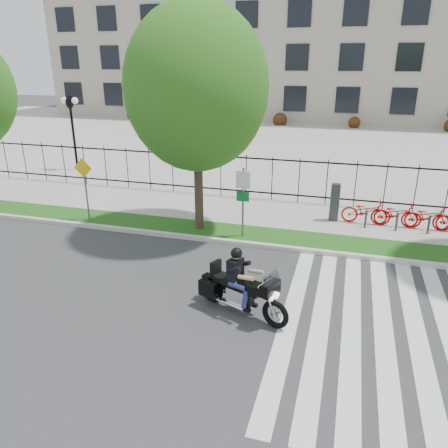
# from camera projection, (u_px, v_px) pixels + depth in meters

# --- Properties ---
(ground) EXTENTS (120.00, 120.00, 0.00)m
(ground) POSITION_uv_depth(u_px,v_px,m) (208.00, 304.00, 11.68)
(ground) COLOR #343437
(ground) RESTS_ON ground
(curb) EXTENTS (60.00, 0.20, 0.15)m
(curb) POSITION_uv_depth(u_px,v_px,m) (245.00, 243.00, 15.34)
(curb) COLOR #BCB9B1
(curb) RESTS_ON ground
(grass_verge) EXTENTS (60.00, 1.50, 0.15)m
(grass_verge) POSITION_uv_depth(u_px,v_px,m) (250.00, 235.00, 16.10)
(grass_verge) COLOR #1B4B12
(grass_verge) RESTS_ON ground
(sidewalk) EXTENTS (60.00, 3.50, 0.15)m
(sidewalk) POSITION_uv_depth(u_px,v_px,m) (264.00, 213.00, 18.34)
(sidewalk) COLOR gray
(sidewalk) RESTS_ON ground
(plaza) EXTENTS (80.00, 34.00, 0.10)m
(plaza) POSITION_uv_depth(u_px,v_px,m) (308.00, 142.00, 34.11)
(plaza) COLOR gray
(plaza) RESTS_ON ground
(crosswalk_stripes) EXTENTS (5.70, 8.00, 0.01)m
(crosswalk_stripes) POSITION_uv_depth(u_px,v_px,m) (400.00, 334.00, 10.42)
(crosswalk_stripes) COLOR silver
(crosswalk_stripes) RESTS_ON ground
(iron_fence) EXTENTS (30.00, 0.06, 2.00)m
(iron_fence) POSITION_uv_depth(u_px,v_px,m) (272.00, 178.00, 19.53)
(iron_fence) COLOR black
(iron_fence) RESTS_ON sidewalk
(office_building) EXTENTS (60.00, 21.90, 20.15)m
(office_building) POSITION_uv_depth(u_px,v_px,m) (333.00, 22.00, 48.48)
(office_building) COLOR #ADA38B
(office_building) RESTS_ON ground
(lamp_post_left) EXTENTS (1.06, 0.70, 4.25)m
(lamp_post_left) POSITION_uv_depth(u_px,v_px,m) (71.00, 115.00, 24.46)
(lamp_post_left) COLOR black
(lamp_post_left) RESTS_ON ground
(street_tree_1) EXTENTS (4.94, 4.94, 7.92)m
(street_tree_1) POSITION_uv_depth(u_px,v_px,m) (197.00, 88.00, 14.79)
(street_tree_1) COLOR #33271B
(street_tree_1) RESTS_ON grass_verge
(sign_pole_regulatory) EXTENTS (0.50, 0.09, 2.50)m
(sign_pole_regulatory) POSITION_uv_depth(u_px,v_px,m) (243.00, 194.00, 15.23)
(sign_pole_regulatory) COLOR #59595B
(sign_pole_regulatory) RESTS_ON grass_verge
(sign_pole_warning) EXTENTS (0.78, 0.09, 2.49)m
(sign_pole_warning) POSITION_uv_depth(u_px,v_px,m) (85.00, 181.00, 16.89)
(sign_pole_warning) COLOR #59595B
(sign_pole_warning) RESTS_ON grass_verge
(motorcycle_rider) EXTENTS (2.64, 1.44, 2.15)m
(motorcycle_rider) POSITION_uv_depth(u_px,v_px,m) (241.00, 288.00, 11.04)
(motorcycle_rider) COLOR black
(motorcycle_rider) RESTS_ON ground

